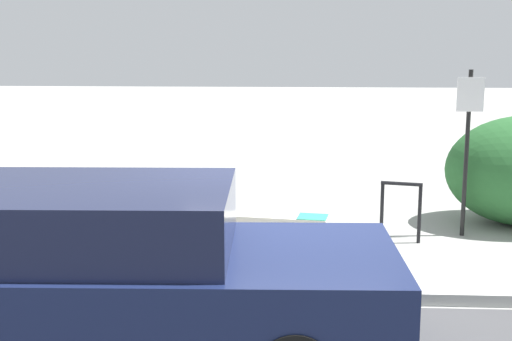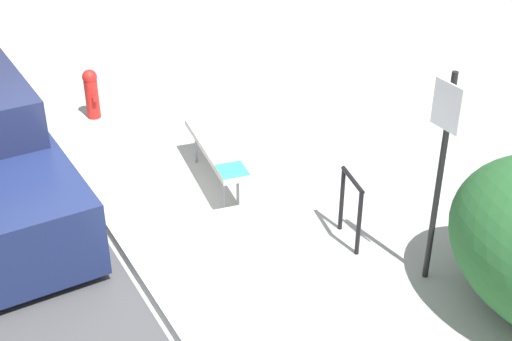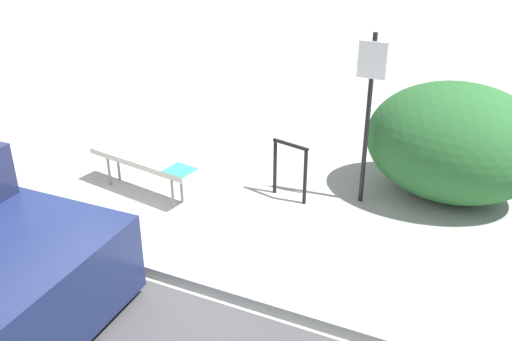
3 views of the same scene
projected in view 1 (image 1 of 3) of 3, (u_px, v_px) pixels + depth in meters
ground_plane at (289, 300)px, 7.54m from camera, size 60.00×60.00×0.00m
curb at (289, 294)px, 7.53m from camera, size 60.00×0.20×0.13m
bench at (260, 218)px, 8.94m from camera, size 1.75×0.59×0.55m
bike_rack at (401, 205)px, 9.57m from camera, size 0.55×0.17×0.83m
sign_post at (468, 137)px, 9.68m from camera, size 0.36×0.08×2.30m
fire_hydrant at (31, 239)px, 8.33m from camera, size 0.36×0.22×0.77m
parked_car_near at (116, 280)px, 6.18m from camera, size 4.84×2.02×1.51m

